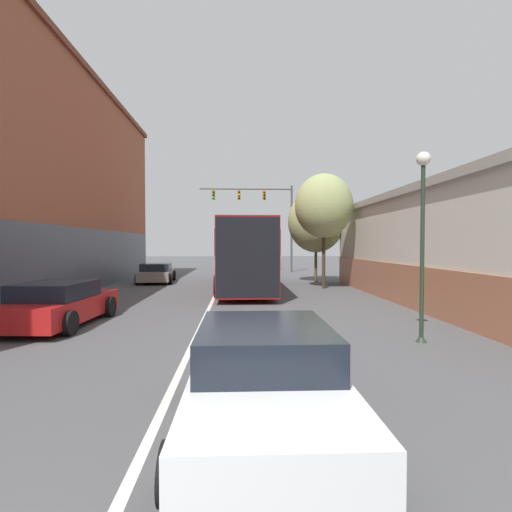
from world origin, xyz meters
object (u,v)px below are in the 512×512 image
Objects in this scene: bus at (245,252)px; street_tree_near at (324,206)px; parked_car_left_near at (59,304)px; hatchback_foreground at (265,382)px; street_lamp at (423,227)px; traffic_signal_gantry at (263,208)px; street_tree_far at (316,222)px; parked_car_left_mid at (157,273)px.

street_tree_near is (4.23, -0.48, 2.47)m from bus.
bus is 2.77× the size of parked_car_left_near.
bus is 16.85m from hatchback_foreground.
street_tree_near reaches higher than street_lamp.
bus is 4.92m from street_tree_near.
traffic_signal_gantry reaches higher than street_lamp.
traffic_signal_gantry reaches higher than street_tree_far.
traffic_signal_gantry is 24.93m from street_lamp.
parked_car_left_near is 23.91m from traffic_signal_gantry.
bus is at bearing 108.40° from street_lamp.
hatchback_foreground is 21.12m from street_tree_far.
parked_car_left_mid is 0.56× the size of traffic_signal_gantry.
traffic_signal_gantry is 1.72× the size of street_lamp.
street_tree_near is (2.51, -12.85, -1.03)m from traffic_signal_gantry.
parked_car_left_mid is 0.72× the size of street_tree_near.
street_tree_far reaches higher than parked_car_left_mid.
bus is at bearing 0.01° from hatchback_foreground.
bus reaches higher than hatchback_foreground.
street_tree_near reaches higher than hatchback_foreground.
street_tree_far is at bearing -12.70° from hatchback_foreground.
street_tree_far reaches higher than parked_car_left_near.
parked_car_left_mid is (0.15, 13.25, -0.04)m from parked_car_left_near.
traffic_signal_gantry is (1.72, 12.37, 3.50)m from bus.
parked_car_left_near is (-5.64, -9.85, -1.35)m from bus.
parked_car_left_mid is at bearing 15.24° from hatchback_foreground.
street_lamp is (9.73, -2.45, 2.16)m from parked_car_left_near.
traffic_signal_gantry is 13.13m from street_tree_near.
hatchback_foreground is 0.52× the size of traffic_signal_gantry.
hatchback_foreground is at bearing -93.44° from traffic_signal_gantry.
parked_car_left_near is 1.02× the size of parked_car_left_mid.
traffic_signal_gantry reaches higher than bus.
traffic_signal_gantry reaches higher than hatchback_foreground.
traffic_signal_gantry reaches higher than parked_car_left_near.
street_tree_near is at bearing -95.20° from street_tree_far.
parked_car_left_mid is 10.60m from street_tree_far.
street_tree_far is (0.51, 15.87, 1.05)m from street_lamp.
parked_car_left_near is 0.78× the size of street_tree_far.
traffic_signal_gantry is at bearing 108.09° from street_tree_far.
hatchback_foreground is 0.93× the size of parked_car_left_mid.
street_lamp is (4.12, 4.49, 2.16)m from hatchback_foreground.
street_tree_far reaches higher than hatchback_foreground.
bus is 12.99m from street_lamp.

